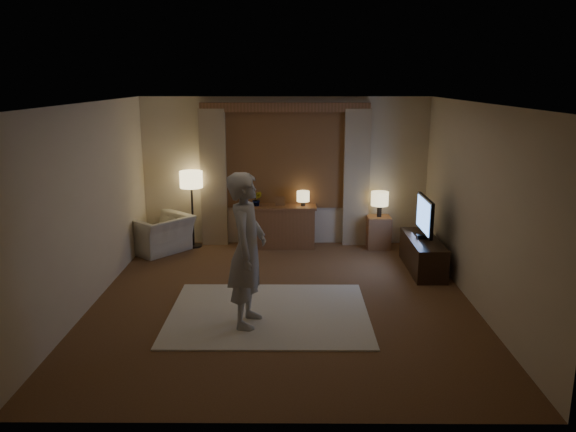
{
  "coord_description": "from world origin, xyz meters",
  "views": [
    {
      "loc": [
        0.12,
        -7.02,
        2.89
      ],
      "look_at": [
        0.07,
        0.6,
        1.02
      ],
      "focal_mm": 35.0,
      "sensor_mm": 36.0,
      "label": 1
    }
  ],
  "objects_px": {
    "armchair": "(160,234)",
    "tv_stand": "(423,254)",
    "sideboard": "(280,227)",
    "side_table": "(378,232)",
    "person": "(247,250)"
  },
  "relations": [
    {
      "from": "tv_stand",
      "to": "person",
      "type": "height_order",
      "value": "person"
    },
    {
      "from": "sideboard",
      "to": "person",
      "type": "height_order",
      "value": "person"
    },
    {
      "from": "armchair",
      "to": "tv_stand",
      "type": "height_order",
      "value": "armchair"
    },
    {
      "from": "side_table",
      "to": "tv_stand",
      "type": "xyz_separation_m",
      "value": [
        0.51,
        -1.17,
        -0.03
      ]
    },
    {
      "from": "person",
      "to": "side_table",
      "type": "bearing_deg",
      "value": -23.76
    },
    {
      "from": "sideboard",
      "to": "armchair",
      "type": "relative_size",
      "value": 1.25
    },
    {
      "from": "sideboard",
      "to": "armchair",
      "type": "bearing_deg",
      "value": -171.48
    },
    {
      "from": "sideboard",
      "to": "side_table",
      "type": "height_order",
      "value": "sideboard"
    },
    {
      "from": "armchair",
      "to": "person",
      "type": "bearing_deg",
      "value": 70.24
    },
    {
      "from": "sideboard",
      "to": "tv_stand",
      "type": "relative_size",
      "value": 0.86
    },
    {
      "from": "sideboard",
      "to": "tv_stand",
      "type": "xyz_separation_m",
      "value": [
        2.23,
        -1.22,
        -0.1
      ]
    },
    {
      "from": "sideboard",
      "to": "armchair",
      "type": "distance_m",
      "value": 2.07
    },
    {
      "from": "armchair",
      "to": "tv_stand",
      "type": "xyz_separation_m",
      "value": [
        4.28,
        -0.91,
        -0.06
      ]
    },
    {
      "from": "sideboard",
      "to": "tv_stand",
      "type": "distance_m",
      "value": 2.54
    },
    {
      "from": "side_table",
      "to": "armchair",
      "type": "bearing_deg",
      "value": -176.1
    }
  ]
}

